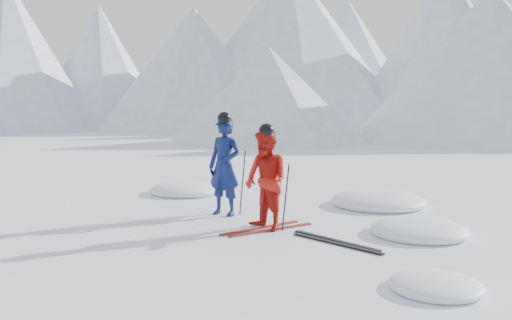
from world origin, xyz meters
The scene contains 12 objects.
ground centered at (0.00, 0.00, 0.00)m, with size 160.00×160.00×0.00m, color white.
skier_blue centered at (-2.16, 0.29, 0.95)m, with size 0.69×0.45×1.90m, color #0C1A4C.
skier_red centered at (-0.77, -0.23, 0.86)m, with size 0.84×0.65×1.72m, color #B1170E.
pole_blue_left centered at (-2.46, 0.44, 0.63)m, with size 0.02×0.02×1.27m, color black.
pole_blue_right centered at (-1.91, 0.54, 0.63)m, with size 0.02×0.02×1.27m, color black.
pole_red_left centered at (-1.07, 0.02, 0.57)m, with size 0.02×0.02×1.15m, color black.
pole_red_right centered at (-0.47, -0.08, 0.57)m, with size 0.02×0.02×1.15m, color black.
ski_worn_left centered at (-0.89, -0.23, 0.01)m, with size 0.09×1.70×0.03m, color black.
ski_worn_right centered at (-0.65, -0.23, 0.01)m, with size 0.09×1.70×0.03m, color black.
ski_loose_a centered at (0.58, -0.22, 0.01)m, with size 0.09×1.70×0.03m, color black.
ski_loose_b centered at (0.68, -0.37, 0.01)m, with size 0.09×1.70×0.03m, color black.
snow_lumps centered at (-0.88, 1.90, 0.00)m, with size 8.63×6.06×0.44m.
Camera 1 is at (4.66, -7.59, 2.12)m, focal length 38.00 mm.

